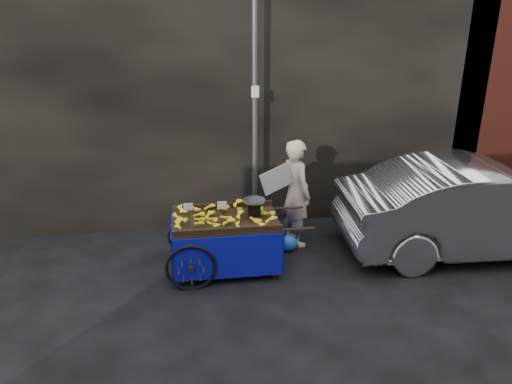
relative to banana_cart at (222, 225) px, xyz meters
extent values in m
plane|color=black|center=(0.38, -0.05, -0.71)|extent=(80.00, 80.00, 0.00)
cube|color=black|center=(-0.62, 2.55, 1.79)|extent=(11.00, 2.00, 5.00)
cube|color=#591E14|center=(5.88, 2.55, 1.79)|extent=(3.00, 2.00, 5.00)
cylinder|color=slate|center=(0.68, 1.25, 1.29)|extent=(0.08, 0.08, 4.00)
cube|color=white|center=(0.68, 1.20, 1.69)|extent=(0.12, 0.02, 0.18)
cube|color=black|center=(0.05, 0.00, 0.05)|extent=(1.53, 0.98, 0.06)
cube|color=black|center=(0.06, 0.44, 0.12)|extent=(1.51, 0.07, 0.09)
cube|color=black|center=(0.04, -0.45, 0.12)|extent=(1.51, 0.07, 0.09)
cube|color=black|center=(0.70, -0.39, -0.33)|extent=(0.05, 0.05, 0.76)
cube|color=black|center=(0.72, 0.36, -0.33)|extent=(0.05, 0.05, 0.76)
cylinder|color=black|center=(1.03, -0.40, 0.05)|extent=(0.47, 0.05, 0.04)
cylinder|color=black|center=(1.05, 0.35, 0.05)|extent=(0.47, 0.05, 0.04)
torus|color=black|center=(-0.48, -0.50, -0.37)|extent=(0.71, 0.06, 0.71)
torus|color=black|center=(-0.46, 0.52, -0.37)|extent=(0.71, 0.06, 0.71)
cylinder|color=black|center=(-0.47, 0.01, -0.37)|extent=(0.07, 1.06, 0.05)
cube|color=#081295|center=(0.04, -0.48, -0.27)|extent=(1.55, 0.05, 0.64)
cube|color=#081295|center=(0.06, 0.48, -0.27)|extent=(1.55, 0.05, 0.64)
cube|color=#081295|center=(-0.72, 0.01, -0.27)|extent=(0.04, 0.98, 0.64)
cube|color=#081295|center=(0.81, -0.02, -0.27)|extent=(0.04, 0.98, 0.64)
cube|color=black|center=(0.47, 0.04, 0.21)|extent=(0.17, 0.14, 0.15)
cylinder|color=silver|center=(0.47, 0.04, 0.34)|extent=(0.33, 0.33, 0.03)
cube|color=white|center=(-0.47, -0.09, 0.36)|extent=(0.13, 0.01, 0.10)
cube|color=white|center=(0.00, -0.10, 0.36)|extent=(0.13, 0.01, 0.10)
imported|color=#C6AF93|center=(1.25, 0.66, 0.17)|extent=(0.61, 0.74, 1.75)
cube|color=silver|center=(0.90, 0.52, 0.47)|extent=(0.57, 0.16, 0.50)
ellipsoid|color=blue|center=(1.08, 0.38, -0.57)|extent=(0.30, 0.24, 0.27)
imported|color=silver|center=(4.05, -0.05, 0.02)|extent=(4.49, 1.78, 1.45)
camera|label=1|loc=(-0.57, -6.52, 3.05)|focal=35.00mm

